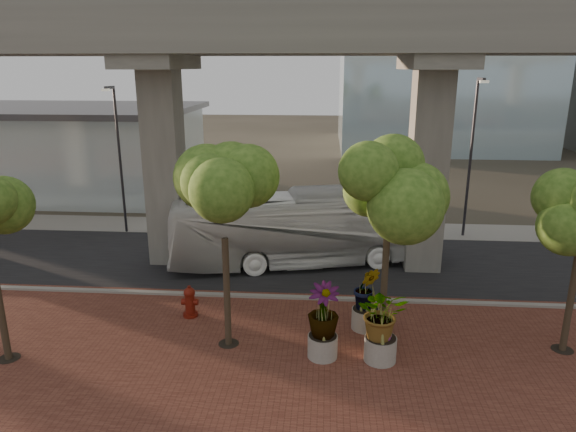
{
  "coord_description": "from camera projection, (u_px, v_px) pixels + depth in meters",
  "views": [
    {
      "loc": [
        1.51,
        -21.02,
        9.12
      ],
      "look_at": [
        -0.14,
        0.5,
        2.81
      ],
      "focal_mm": 32.0,
      "sensor_mm": 36.0,
      "label": 1
    }
  ],
  "objects": [
    {
      "name": "transit_bus",
      "position": [
        303.0,
        228.0,
        24.27
      ],
      "size": [
        12.89,
        5.62,
        3.5
      ],
      "primitive_type": "imported",
      "rotation": [
        0.0,
        0.0,
        1.79
      ],
      "color": "silver",
      "rests_on": "ground"
    },
    {
      "name": "planter_front",
      "position": [
        382.0,
        317.0,
        16.04
      ],
      "size": [
        2.29,
        2.29,
        2.52
      ],
      "color": "gray",
      "rests_on": "ground"
    },
    {
      "name": "planter_left",
      "position": [
        366.0,
        291.0,
        18.07
      ],
      "size": [
        2.16,
        2.16,
        2.38
      ],
      "color": "#9D978E",
      "rests_on": "ground"
    },
    {
      "name": "street_tree_near_east",
      "position": [
        390.0,
        192.0,
        16.1
      ],
      "size": [
        4.13,
        4.13,
        7.17
      ],
      "color": "#403124",
      "rests_on": "ground"
    },
    {
      "name": "curb_strip",
      "position": [
        287.0,
        298.0,
        20.85
      ],
      "size": [
        70.0,
        0.25,
        0.16
      ],
      "primitive_type": "cube",
      "color": "gray",
      "rests_on": "ground"
    },
    {
      "name": "asphalt_road",
      "position": [
        293.0,
        263.0,
        24.7
      ],
      "size": [
        90.0,
        8.0,
        0.04
      ],
      "primitive_type": "cube",
      "color": "black",
      "rests_on": "ground"
    },
    {
      "name": "transit_viaduct",
      "position": [
        294.0,
        110.0,
        22.66
      ],
      "size": [
        72.0,
        5.6,
        12.4
      ],
      "color": "gray",
      "rests_on": "ground"
    },
    {
      "name": "streetlamp_east",
      "position": [
        472.0,
        148.0,
        27.17
      ],
      "size": [
        0.42,
        1.24,
        8.54
      ],
      "color": "#2E2D32",
      "rests_on": "ground"
    },
    {
      "name": "planter_right",
      "position": [
        323.0,
        314.0,
        16.24
      ],
      "size": [
        2.37,
        2.37,
        2.53
      ],
      "color": "gray",
      "rests_on": "ground"
    },
    {
      "name": "streetlamp_west",
      "position": [
        118.0,
        150.0,
        27.91
      ],
      "size": [
        0.4,
        1.17,
        8.1
      ],
      "color": "#29282D",
      "rests_on": "ground"
    },
    {
      "name": "fire_hydrant",
      "position": [
        190.0,
        302.0,
        19.21
      ],
      "size": [
        0.61,
        0.55,
        1.23
      ],
      "color": "#66150B",
      "rests_on": "ground"
    },
    {
      "name": "street_tree_near_west",
      "position": [
        224.0,
        205.0,
        16.07
      ],
      "size": [
        3.81,
        3.81,
        6.64
      ],
      "color": "#403124",
      "rests_on": "ground"
    },
    {
      "name": "brick_plaza",
      "position": [
        271.0,
        387.0,
        15.13
      ],
      "size": [
        70.0,
        13.0,
        0.06
      ],
      "primitive_type": "cube",
      "color": "brown",
      "rests_on": "ground"
    },
    {
      "name": "station_pavilion",
      "position": [
        42.0,
        148.0,
        38.67
      ],
      "size": [
        23.0,
        13.0,
        6.3
      ],
      "color": "silver",
      "rests_on": "ground"
    },
    {
      "name": "ground",
      "position": [
        290.0,
        280.0,
        22.79
      ],
      "size": [
        160.0,
        160.0,
        0.0
      ],
      "primitive_type": "plane",
      "color": "#332F25",
      "rests_on": "ground"
    },
    {
      "name": "far_sidewalk",
      "position": [
        300.0,
        228.0,
        29.96
      ],
      "size": [
        90.0,
        3.0,
        0.06
      ],
      "primitive_type": "cube",
      "color": "gray",
      "rests_on": "ground"
    }
  ]
}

